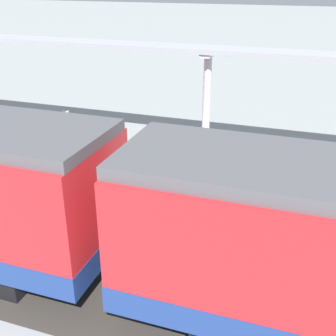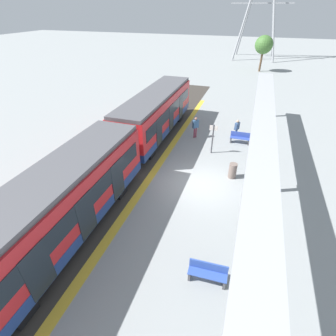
{
  "view_description": "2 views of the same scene",
  "coord_description": "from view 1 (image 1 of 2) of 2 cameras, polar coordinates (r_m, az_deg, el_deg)",
  "views": [
    {
      "loc": [
        -11.61,
        -3.5,
        6.26
      ],
      "look_at": [
        -1.06,
        0.16,
        1.18
      ],
      "focal_mm": 45.94,
      "sensor_mm": 36.0,
      "label": 1
    },
    {
      "loc": [
        2.08,
        -12.39,
        9.14
      ],
      "look_at": [
        -1.58,
        -1.37,
        1.68
      ],
      "focal_mm": 27.25,
      "sensor_mm": 36.0,
      "label": 2
    }
  ],
  "objects": [
    {
      "name": "bench_near_end",
      "position": [
        17.6,
        -16.37,
        4.14
      ],
      "size": [
        1.5,
        0.45,
        0.86
      ],
      "color": "#344DA7",
      "rests_on": "ground"
    },
    {
      "name": "platform_info_sign",
      "position": [
        14.67,
        -13.38,
        4.13
      ],
      "size": [
        0.56,
        0.1,
        2.2
      ],
      "color": "#4C4C51",
      "rests_on": "ground"
    },
    {
      "name": "trackbed",
      "position": [
        9.77,
        -6.92,
        -15.59
      ],
      "size": [
        3.2,
        43.64,
        0.01
      ],
      "primitive_type": "cube",
      "color": "#38332D",
      "rests_on": "ground"
    },
    {
      "name": "passenger_by_the_benches",
      "position": [
        17.55,
        -19.19,
        5.59
      ],
      "size": [
        0.39,
        0.5,
        1.57
      ],
      "color": "#355187",
      "rests_on": "ground"
    },
    {
      "name": "canopy_pillar_second",
      "position": [
        15.57,
        5.11,
        8.22
      ],
      "size": [
        1.1,
        0.44,
        3.81
      ],
      "color": "slate",
      "rests_on": "ground"
    },
    {
      "name": "trash_bin",
      "position": [
        15.32,
        -0.83,
        2.34
      ],
      "size": [
        0.48,
        0.48,
        0.98
      ],
      "primitive_type": "cylinder",
      "color": "#716159",
      "rests_on": "ground"
    },
    {
      "name": "ground_plane",
      "position": [
        13.64,
        2.08,
        -2.87
      ],
      "size": [
        176.0,
        176.0,
        0.0
      ],
      "primitive_type": "plane",
      "color": "gray"
    },
    {
      "name": "canopy_beam",
      "position": [
        15.13,
        5.66,
        15.33
      ],
      "size": [
        1.2,
        25.8,
        0.16
      ],
      "primitive_type": "cube",
      "color": "#A8AAB2",
      "rests_on": "canopy_pillar_nearest"
    },
    {
      "name": "tactile_edge_strip",
      "position": [
        11.1,
        -2.79,
        -9.89
      ],
      "size": [
        0.47,
        31.64,
        0.01
      ],
      "primitive_type": "cube",
      "color": "gold",
      "rests_on": "ground"
    }
  ]
}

